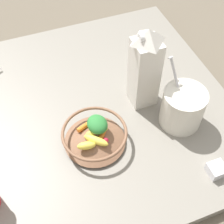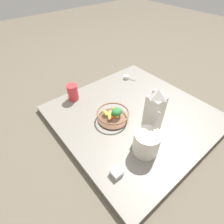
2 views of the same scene
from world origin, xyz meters
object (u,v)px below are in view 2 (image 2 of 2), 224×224
at_px(milk_carton, 154,112).
at_px(drinking_cup, 73,92).
at_px(fruit_bowl, 113,115).
at_px(yogurt_tub, 147,142).
at_px(spice_jar, 116,173).

relative_size(milk_carton, drinking_cup, 2.59).
distance_m(milk_carton, drinking_cup, 0.61).
bearing_deg(fruit_bowl, yogurt_tub, 86.41).
relative_size(yogurt_tub, drinking_cup, 1.91).
distance_m(yogurt_tub, spice_jar, 0.22).
bearing_deg(milk_carton, yogurt_tub, 30.91).
relative_size(milk_carton, spice_jar, 6.03).
height_order(milk_carton, spice_jar, milk_carton).
relative_size(fruit_bowl, milk_carton, 0.68).
distance_m(fruit_bowl, drinking_cup, 0.36).
bearing_deg(yogurt_tub, fruit_bowl, -93.59).
bearing_deg(spice_jar, yogurt_tub, -177.72).
xyz_separation_m(fruit_bowl, yogurt_tub, (0.02, 0.30, 0.04)).
relative_size(fruit_bowl, yogurt_tub, 0.92).
relative_size(drinking_cup, spice_jar, 2.33).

